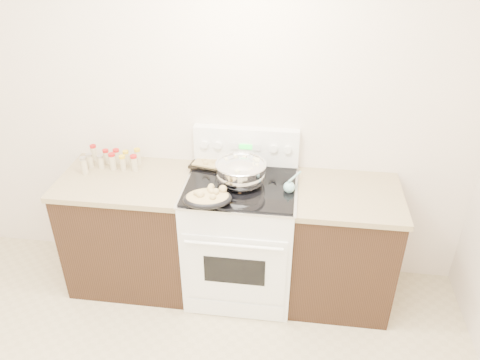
# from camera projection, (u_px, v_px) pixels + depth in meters

# --- Properties ---
(room_shell) EXTENTS (4.10, 3.60, 2.75)m
(room_shell) POSITION_uv_depth(u_px,v_px,m) (90.00, 199.00, 1.64)
(room_shell) COLOR silver
(room_shell) RESTS_ON ground
(counter_left) EXTENTS (0.93, 0.67, 0.92)m
(counter_left) POSITION_uv_depth(u_px,v_px,m) (133.00, 229.00, 3.55)
(counter_left) COLOR black
(counter_left) RESTS_ON ground
(counter_right) EXTENTS (0.73, 0.67, 0.92)m
(counter_right) POSITION_uv_depth(u_px,v_px,m) (341.00, 247.00, 3.37)
(counter_right) COLOR black
(counter_right) RESTS_ON ground
(kitchen_range) EXTENTS (0.78, 0.73, 1.22)m
(kitchen_range) POSITION_uv_depth(u_px,v_px,m) (241.00, 236.00, 3.44)
(kitchen_range) COLOR white
(kitchen_range) RESTS_ON ground
(mixing_bowl) EXTENTS (0.35, 0.35, 0.20)m
(mixing_bowl) POSITION_uv_depth(u_px,v_px,m) (241.00, 173.00, 3.16)
(mixing_bowl) COLOR silver
(mixing_bowl) RESTS_ON kitchen_range
(roasting_pan) EXTENTS (0.35, 0.28, 0.11)m
(roasting_pan) POSITION_uv_depth(u_px,v_px,m) (208.00, 198.00, 2.96)
(roasting_pan) COLOR black
(roasting_pan) RESTS_ON kitchen_range
(baking_sheet) EXTENTS (0.47, 0.37, 0.06)m
(baking_sheet) POSITION_uv_depth(u_px,v_px,m) (222.00, 162.00, 3.43)
(baking_sheet) COLOR black
(baking_sheet) RESTS_ON kitchen_range
(wooden_spoon) EXTENTS (0.04, 0.25, 0.04)m
(wooden_spoon) POSITION_uv_depth(u_px,v_px,m) (241.00, 187.00, 3.14)
(wooden_spoon) COLOR tan
(wooden_spoon) RESTS_ON kitchen_range
(blue_ladle) EXTENTS (0.12, 0.26, 0.10)m
(blue_ladle) POSITION_uv_depth(u_px,v_px,m) (290.00, 186.00, 3.11)
(blue_ladle) COLOR #82BDC2
(blue_ladle) RESTS_ON kitchen_range
(spice_jars) EXTENTS (0.39, 0.24, 0.13)m
(spice_jars) POSITION_uv_depth(u_px,v_px,m) (111.00, 160.00, 3.42)
(spice_jars) COLOR #BFB28C
(spice_jars) RESTS_ON counter_left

